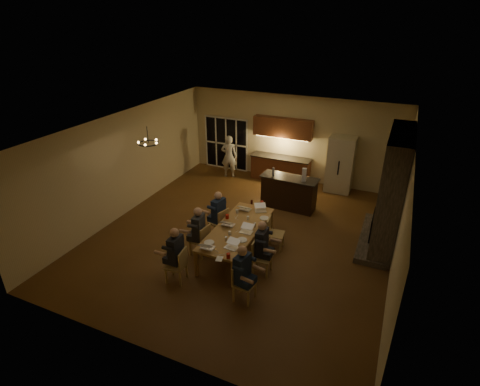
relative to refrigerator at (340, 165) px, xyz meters
name	(u,v)px	position (x,y,z in m)	size (l,w,h in m)	color
floor	(244,235)	(-1.90, -4.15, -1.00)	(9.00, 9.00, 0.00)	brown
back_wall	(292,139)	(-1.90, 0.37, 0.60)	(8.00, 0.04, 3.20)	beige
left_wall	(125,163)	(-5.92, -4.15, 0.60)	(0.04, 9.00, 3.20)	beige
right_wall	(403,214)	(2.12, -4.15, 0.60)	(0.04, 9.00, 3.20)	beige
ceiling	(244,127)	(-1.90, -4.15, 2.22)	(8.00, 9.00, 0.04)	white
french_doors	(226,144)	(-4.60, 0.32, 0.05)	(1.86, 0.08, 2.10)	black
fireplace	(392,191)	(1.80, -2.95, 0.60)	(0.58, 2.50, 3.20)	#61554C
kitchenette	(281,150)	(-2.20, 0.05, 0.20)	(2.24, 0.68, 2.40)	brown
refrigerator	(340,165)	(0.00, 0.00, 0.00)	(0.90, 0.68, 2.00)	beige
dining_table	(237,240)	(-1.73, -4.99, -0.62)	(1.10, 2.75, 0.75)	#A47241
bar_island	(289,193)	(-1.24, -1.98, -0.46)	(1.82, 0.68, 1.08)	black
chair_left_near	(176,265)	(-2.57, -6.66, -0.55)	(0.44, 0.44, 0.89)	tan
chair_left_mid	(200,240)	(-2.59, -5.48, -0.55)	(0.44, 0.44, 0.89)	tan
chair_left_far	(219,222)	(-2.55, -4.47, -0.55)	(0.44, 0.44, 0.89)	tan
chair_right_near	(245,283)	(-0.82, -6.61, -0.55)	(0.44, 0.44, 0.89)	tan
chair_right_mid	(262,257)	(-0.81, -5.54, -0.55)	(0.44, 0.44, 0.89)	tan
chair_right_far	(276,234)	(-0.86, -4.39, -0.55)	(0.44, 0.44, 0.89)	tan
person_left_near	(176,254)	(-2.61, -6.55, -0.31)	(0.60, 0.60, 1.38)	#272A32
person_right_near	(242,273)	(-0.89, -6.58, -0.31)	(0.60, 0.60, 1.38)	#1C2947
person_left_mid	(199,231)	(-2.62, -5.46, -0.31)	(0.60, 0.60, 1.38)	#31353A
person_right_mid	(262,246)	(-0.87, -5.45, -0.31)	(0.60, 0.60, 1.38)	#272A32
person_left_far	(219,214)	(-2.56, -4.42, -0.31)	(0.60, 0.60, 1.38)	#1C2947
standing_person	(229,156)	(-4.13, -0.42, -0.17)	(0.61, 0.40, 1.66)	silver
chandelier	(149,143)	(-4.23, -5.06, 1.75)	(0.53, 0.53, 0.03)	black
laptop_a	(207,244)	(-2.00, -6.11, -0.14)	(0.32, 0.28, 0.23)	silver
laptop_b	(231,244)	(-1.48, -5.88, -0.14)	(0.32, 0.28, 0.23)	silver
laptop_c	(228,221)	(-2.01, -4.94, -0.14)	(0.32, 0.28, 0.23)	silver
laptop_d	(246,228)	(-1.43, -5.09, -0.14)	(0.32, 0.28, 0.23)	silver
laptop_e	(245,206)	(-1.94, -3.97, -0.14)	(0.32, 0.28, 0.23)	silver
laptop_f	(261,208)	(-1.50, -3.89, -0.14)	(0.32, 0.28, 0.23)	silver
mug_front	(230,233)	(-1.77, -5.37, -0.20)	(0.07, 0.07, 0.10)	white
mug_mid	(248,218)	(-1.64, -4.47, -0.20)	(0.07, 0.07, 0.10)	white
mug_back	(237,211)	(-2.07, -4.26, -0.20)	(0.08, 0.08, 0.10)	white
redcup_near	(228,256)	(-1.37, -6.28, -0.19)	(0.09, 0.09, 0.12)	#B0170B
redcup_mid	(227,217)	(-2.18, -4.65, -0.19)	(0.10, 0.10, 0.12)	#B0170B
redcup_far	(262,203)	(-1.60, -3.52, -0.19)	(0.10, 0.10, 0.12)	#B0170B
can_silver	(226,239)	(-1.72, -5.67, -0.19)	(0.06, 0.06, 0.12)	#B2B2B7
can_cola	(252,202)	(-1.90, -3.59, -0.19)	(0.06, 0.06, 0.12)	#3F0F0C
can_right	(255,225)	(-1.33, -4.77, -0.19)	(0.07, 0.07, 0.12)	#B2B2B7
plate_near	(242,240)	(-1.38, -5.48, -0.24)	(0.25, 0.25, 0.02)	white
plate_left	(209,243)	(-2.07, -5.91, -0.24)	(0.25, 0.25, 0.02)	white
plate_far	(264,218)	(-1.26, -4.23, -0.24)	(0.25, 0.25, 0.02)	white
notepad	(219,259)	(-1.54, -6.40, -0.24)	(0.15, 0.21, 0.01)	white
bar_bottle	(273,171)	(-1.80, -1.97, 0.20)	(0.08, 0.08, 0.24)	#99999E
bar_blender	(304,175)	(-0.76, -2.07, 0.29)	(0.13, 0.13, 0.42)	silver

